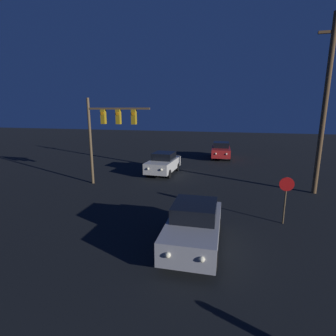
# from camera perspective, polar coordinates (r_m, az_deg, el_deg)

# --- Properties ---
(car_near) EXTENTS (1.94, 4.14, 1.65)m
(car_near) POSITION_cam_1_polar(r_m,az_deg,el_deg) (9.72, 5.64, -12.45)
(car_near) COLOR #99999E
(car_near) RESTS_ON ground_plane
(car_mid) EXTENTS (1.98, 4.15, 1.65)m
(car_mid) POSITION_cam_1_polar(r_m,az_deg,el_deg) (20.44, -1.04, 1.06)
(car_mid) COLOR beige
(car_mid) RESTS_ON ground_plane
(car_far) EXTENTS (2.05, 4.18, 1.65)m
(car_far) POSITION_cam_1_polar(r_m,az_deg,el_deg) (27.42, 11.44, 3.79)
(car_far) COLOR #B21E1E
(car_far) RESTS_ON ground_plane
(traffic_signal_mast) EXTENTS (4.25, 0.30, 5.67)m
(traffic_signal_mast) POSITION_cam_1_polar(r_m,az_deg,el_deg) (17.44, -13.18, 8.85)
(traffic_signal_mast) COLOR brown
(traffic_signal_mast) RESTS_ON ground_plane
(stop_sign) EXTENTS (0.61, 0.07, 2.12)m
(stop_sign) POSITION_cam_1_polar(r_m,az_deg,el_deg) (12.42, 24.28, -4.84)
(stop_sign) COLOR brown
(stop_sign) RESTS_ON ground_plane
(utility_pole) EXTENTS (1.55, 0.28, 9.96)m
(utility_pole) POSITION_cam_1_polar(r_m,az_deg,el_deg) (17.50, 30.96, 11.52)
(utility_pole) COLOR brown
(utility_pole) RESTS_ON ground_plane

